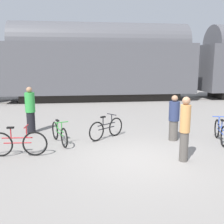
{
  "coord_description": "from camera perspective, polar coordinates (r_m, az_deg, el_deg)",
  "views": [
    {
      "loc": [
        -1.74,
        -7.0,
        2.71
      ],
      "look_at": [
        -0.61,
        1.5,
        1.1
      ],
      "focal_mm": 42.0,
      "sensor_mm": 36.0,
      "label": 1
    }
  ],
  "objects": [
    {
      "name": "bicycle_blue",
      "position": [
        9.86,
        22.46,
        -3.95
      ],
      "size": [
        0.6,
        1.65,
        0.85
      ],
      "color": "black",
      "rests_on": "ground_plane"
    },
    {
      "name": "freight_train",
      "position": [
        19.26,
        -2.41,
        11.19
      ],
      "size": [
        42.67,
        3.06,
        5.52
      ],
      "color": "black",
      "rests_on": "ground_plane"
    },
    {
      "name": "rail_near",
      "position": [
        18.75,
        -2.15,
        2.34
      ],
      "size": [
        54.67,
        0.07,
        0.01
      ],
      "primitive_type": "cube",
      "color": "#4C4238",
      "rests_on": "ground_plane"
    },
    {
      "name": "bicycle_black",
      "position": [
        9.51,
        -1.2,
        -3.6
      ],
      "size": [
        1.34,
        1.07,
        0.87
      ],
      "color": "black",
      "rests_on": "ground_plane"
    },
    {
      "name": "bicycle_maroon",
      "position": [
        8.2,
        -19.85,
        -6.44
      ],
      "size": [
        1.73,
        0.46,
        0.92
      ],
      "color": "black",
      "rests_on": "ground_plane"
    },
    {
      "name": "bicycle_green",
      "position": [
        9.11,
        -11.38,
        -4.59
      ],
      "size": [
        0.64,
        1.6,
        0.81
      ],
      "color": "black",
      "rests_on": "ground_plane"
    },
    {
      "name": "person_in_navy",
      "position": [
        9.45,
        13.32,
        -1.32
      ],
      "size": [
        0.37,
        0.37,
        1.61
      ],
      "rotation": [
        0.0,
        0.0,
        4.76
      ],
      "color": "#514C47",
      "rests_on": "ground_plane"
    },
    {
      "name": "person_in_tan",
      "position": [
        7.47,
        15.57,
        -3.48
      ],
      "size": [
        0.28,
        0.28,
        1.82
      ],
      "rotation": [
        0.0,
        0.0,
        0.88
      ],
      "color": "#514C47",
      "rests_on": "ground_plane"
    },
    {
      "name": "rail_far",
      "position": [
        20.16,
        -2.53,
        2.93
      ],
      "size": [
        54.67,
        0.07,
        0.01
      ],
      "primitive_type": "cube",
      "color": "#4C4238",
      "rests_on": "ground_plane"
    },
    {
      "name": "person_in_green",
      "position": [
        10.64,
        -17.36,
        0.38
      ],
      "size": [
        0.37,
        0.37,
        1.81
      ],
      "rotation": [
        0.0,
        0.0,
        4.8
      ],
      "color": "black",
      "rests_on": "ground_plane"
    },
    {
      "name": "ground_plane",
      "position": [
        7.7,
        6.09,
        -10.02
      ],
      "size": [
        80.0,
        80.0,
        0.0
      ],
      "primitive_type": "plane",
      "color": "gray"
    }
  ]
}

